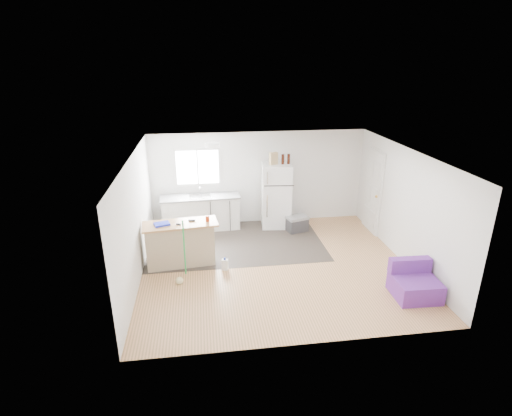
{
  "coord_description": "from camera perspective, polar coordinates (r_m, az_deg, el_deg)",
  "views": [
    {
      "loc": [
        -1.44,
        -7.33,
        4.11
      ],
      "look_at": [
        -0.32,
        0.7,
        1.06
      ],
      "focal_mm": 28.0,
      "sensor_mm": 36.0,
      "label": 1
    }
  ],
  "objects": [
    {
      "name": "window",
      "position": [
        10.15,
        -8.35,
        5.8
      ],
      "size": [
        1.18,
        0.06,
        0.98
      ],
      "color": "white",
      "rests_on": "back_wall"
    },
    {
      "name": "tool_b",
      "position": [
        8.26,
        -11.02,
        -2.29
      ],
      "size": [
        0.11,
        0.07,
        0.03
      ],
      "primitive_type": "cube",
      "rotation": [
        0.0,
        0.0,
        -0.38
      ],
      "color": "black",
      "rests_on": "peninsula"
    },
    {
      "name": "vinyl_zone",
      "position": [
        9.54,
        -2.88,
        -4.9
      ],
      "size": [
        4.05,
        2.5,
        0.0
      ],
      "primitive_type": "cube",
      "color": "#2F2823",
      "rests_on": "floor"
    },
    {
      "name": "kitchen_cabinets",
      "position": [
        10.21,
        -7.87,
        -0.6
      ],
      "size": [
        2.0,
        0.71,
        1.15
      ],
      "rotation": [
        0.0,
        0.0,
        0.05
      ],
      "color": "white",
      "rests_on": "floor"
    },
    {
      "name": "bottle_right",
      "position": [
        9.95,
        4.68,
        7.0
      ],
      "size": [
        0.09,
        0.09,
        0.25
      ],
      "primitive_type": "cylinder",
      "rotation": [
        0.0,
        0.0,
        0.32
      ],
      "color": "#341309",
      "rests_on": "refrigerator"
    },
    {
      "name": "cooler",
      "position": [
        10.12,
        5.88,
        -2.21
      ],
      "size": [
        0.6,
        0.49,
        0.4
      ],
      "rotation": [
        0.0,
        0.0,
        0.28
      ],
      "color": "#303033",
      "rests_on": "floor"
    },
    {
      "name": "blue_tray",
      "position": [
        8.33,
        -13.3,
        -2.24
      ],
      "size": [
        0.35,
        0.3,
        0.04
      ],
      "primitive_type": "cube",
      "rotation": [
        0.0,
        0.0,
        0.32
      ],
      "color": "#1625CE",
      "rests_on": "peninsula"
    },
    {
      "name": "bottle_left",
      "position": [
        9.91,
        3.86,
        6.96
      ],
      "size": [
        0.08,
        0.08,
        0.25
      ],
      "primitive_type": "cylinder",
      "rotation": [
        0.0,
        0.0,
        0.22
      ],
      "color": "#341309",
      "rests_on": "refrigerator"
    },
    {
      "name": "tool_a",
      "position": [
        8.4,
        -9.15,
        -1.75
      ],
      "size": [
        0.14,
        0.06,
        0.03
      ],
      "primitive_type": "cube",
      "rotation": [
        0.0,
        0.0,
        -0.09
      ],
      "color": "black",
      "rests_on": "peninsula"
    },
    {
      "name": "cardboard_box",
      "position": [
        9.87,
        2.53,
        7.08
      ],
      "size": [
        0.22,
        0.16,
        0.3
      ],
      "primitive_type": "cube",
      "rotation": [
        0.0,
        0.0,
        0.31
      ],
      "color": "tan",
      "rests_on": "refrigerator"
    },
    {
      "name": "purple_seat",
      "position": [
        7.98,
        21.65,
        -10.04
      ],
      "size": [
        0.8,
        0.76,
        0.64
      ],
      "rotation": [
        0.0,
        0.0,
        -0.04
      ],
      "color": "#6A2E97",
      "rests_on": "floor"
    },
    {
      "name": "cleaner_jug",
      "position": [
        8.34,
        -4.47,
        -8.04
      ],
      "size": [
        0.14,
        0.12,
        0.28
      ],
      "rotation": [
        0.0,
        0.0,
        -0.28
      ],
      "color": "white",
      "rests_on": "floor"
    },
    {
      "name": "refrigerator",
      "position": [
        10.2,
        2.9,
        1.81
      ],
      "size": [
        0.79,
        0.76,
        1.65
      ],
      "rotation": [
        0.0,
        0.0,
        -0.1
      ],
      "color": "white",
      "rests_on": "floor"
    },
    {
      "name": "mop",
      "position": [
        7.95,
        -10.7,
        -9.0
      ],
      "size": [
        0.23,
        0.38,
        1.35
      ],
      "rotation": [
        0.0,
        0.0,
        0.08
      ],
      "color": "green",
      "rests_on": "floor"
    },
    {
      "name": "red_cup",
      "position": [
        8.33,
        -6.96,
        -1.51
      ],
      "size": [
        0.08,
        0.08,
        0.12
      ],
      "primitive_type": "cylinder",
      "rotation": [
        0.0,
        0.0,
        0.0
      ],
      "color": "red",
      "rests_on": "peninsula"
    },
    {
      "name": "peninsula",
      "position": [
        8.53,
        -10.76,
        -5.01
      ],
      "size": [
        1.57,
        0.73,
        0.94
      ],
      "rotation": [
        0.0,
        0.0,
        0.1
      ],
      "color": "tan",
      "rests_on": "floor"
    },
    {
      "name": "interior_door",
      "position": [
        10.29,
        16.37,
        2.27
      ],
      "size": [
        0.11,
        0.92,
        2.1
      ],
      "color": "white",
      "rests_on": "right_wall"
    },
    {
      "name": "ceiling_fixture",
      "position": [
        8.72,
        -6.28,
        8.92
      ],
      "size": [
        0.3,
        0.3,
        0.07
      ],
      "primitive_type": "cylinder",
      "color": "white",
      "rests_on": "ceiling"
    },
    {
      "name": "room",
      "position": [
        8.02,
        2.95,
        -0.69
      ],
      "size": [
        5.51,
        5.01,
        2.41
      ],
      "color": "#976B3F",
      "rests_on": "ground"
    }
  ]
}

